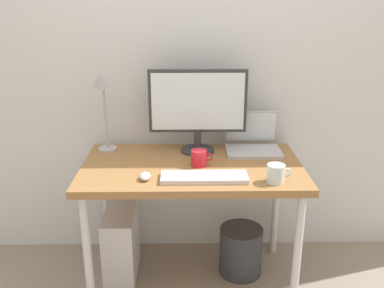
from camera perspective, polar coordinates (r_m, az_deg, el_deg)
ground_plane at (r=2.75m, az=0.00°, el=-17.23°), size 6.00×6.00×0.00m
back_wall at (r=2.64m, az=-0.14°, el=11.94°), size 4.40×0.04×2.60m
desk at (r=2.41m, az=0.00°, el=-4.31°), size 1.21×0.69×0.74m
monitor at (r=2.50m, az=0.76°, el=5.06°), size 0.57×0.20×0.49m
laptop at (r=2.61m, az=7.98°, el=0.40°), size 0.32×0.27×0.23m
desk_lamp at (r=2.52m, az=-11.72°, el=6.76°), size 0.11×0.16×0.51m
keyboard at (r=2.20m, az=1.62°, el=-4.41°), size 0.44×0.14×0.02m
mouse at (r=2.21m, az=-6.21°, el=-4.25°), size 0.06×0.09×0.03m
coffee_mug at (r=2.35m, az=0.94°, el=-1.85°), size 0.12×0.09×0.09m
glass_cup at (r=2.19m, az=11.04°, el=-3.85°), size 0.12×0.09×0.09m
computer_tower at (r=2.70m, az=-9.31°, el=-12.87°), size 0.18×0.36×0.42m
wastebasket at (r=2.73m, az=6.44°, el=-13.80°), size 0.26×0.26×0.30m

